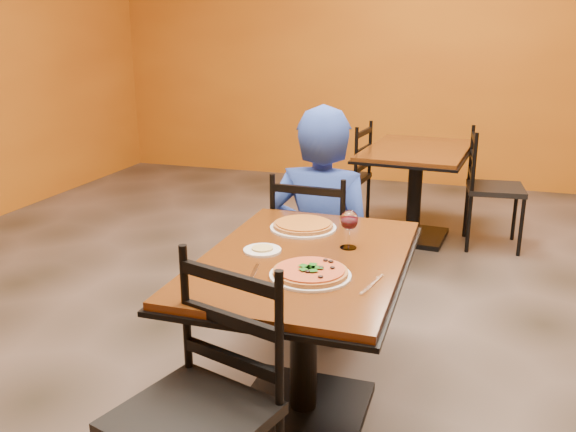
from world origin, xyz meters
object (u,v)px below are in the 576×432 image
(table_second, at_px, (416,172))
(plate_far, at_px, (303,228))
(chair_second_left, at_px, (340,178))
(pizza_far, at_px, (303,225))
(chair_main_near, at_px, (192,420))
(chair_second_right, at_px, (495,189))
(side_plate, at_px, (262,250))
(plate_main, at_px, (310,275))
(wine_glass, at_px, (349,228))
(chair_main_far, at_px, (317,251))
(pizza_main, at_px, (310,271))
(table_main, at_px, (304,299))
(diner, at_px, (322,219))

(table_second, xyz_separation_m, plate_far, (-0.29, -2.23, 0.20))
(chair_second_left, bearing_deg, pizza_far, 14.77)
(plate_far, height_order, pizza_far, pizza_far)
(chair_main_near, xyz_separation_m, chair_second_right, (0.92, 3.37, -0.02))
(table_second, distance_m, side_plate, 2.60)
(side_plate, bearing_deg, plate_main, -37.14)
(table_second, distance_m, wine_glass, 2.44)
(pizza_far, distance_m, side_plate, 0.35)
(chair_main_far, distance_m, side_plate, 0.87)
(wine_glass, bearing_deg, pizza_main, -101.15)
(table_main, relative_size, wine_glass, 6.83)
(table_main, distance_m, wine_glass, 0.35)
(table_second, height_order, chair_second_right, chair_second_right)
(chair_main_far, bearing_deg, wine_glass, 117.33)
(table_main, xyz_separation_m, chair_second_right, (0.79, 2.57, -0.09))
(table_main, xyz_separation_m, plate_main, (0.08, -0.21, 0.20))
(chair_main_near, relative_size, chair_main_far, 1.03)
(table_main, height_order, table_second, same)
(table_second, distance_m, plate_main, 2.78)
(diner, bearing_deg, plate_main, 103.67)
(plate_far, height_order, side_plate, same)
(chair_second_left, xyz_separation_m, plate_main, (0.51, -2.77, 0.29))
(chair_second_left, distance_m, side_plate, 2.60)
(diner, bearing_deg, chair_second_right, -118.13)
(table_main, relative_size, chair_main_near, 1.28)
(pizza_far, bearing_deg, plate_main, -71.02)
(table_second, bearing_deg, pizza_far, -97.32)
(chair_main_far, height_order, plate_far, chair_main_far)
(table_main, height_order, wine_glass, wine_glass)
(diner, bearing_deg, table_main, 101.30)
(chair_main_near, height_order, plate_main, chair_main_near)
(table_second, relative_size, pizza_far, 4.37)
(chair_main_near, bearing_deg, diner, 107.81)
(wine_glass, bearing_deg, plate_far, 143.40)
(chair_main_near, xyz_separation_m, wine_glass, (0.28, 0.95, 0.36))
(chair_second_right, bearing_deg, side_plate, 154.24)
(wine_glass, bearing_deg, chair_main_far, 115.11)
(pizza_far, bearing_deg, pizza_main, -71.02)
(diner, xyz_separation_m, pizza_main, (0.24, -1.09, 0.14))
(chair_second_left, height_order, chair_second_right, same)
(chair_second_left, xyz_separation_m, plate_far, (0.33, -2.23, 0.29))
(chair_second_left, height_order, pizza_main, chair_second_left)
(chair_main_near, relative_size, pizza_far, 3.42)
(chair_main_near, xyz_separation_m, diner, (-0.03, 1.68, 0.15))
(pizza_far, xyz_separation_m, side_plate, (-0.08, -0.34, -0.02))
(table_main, bearing_deg, pizza_far, 107.10)
(side_plate, xyz_separation_m, wine_glass, (0.33, 0.15, 0.08))
(table_second, xyz_separation_m, side_plate, (-0.36, -2.57, 0.20))
(chair_main_far, bearing_deg, chair_second_right, -116.48)
(chair_second_left, relative_size, diner, 0.73)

